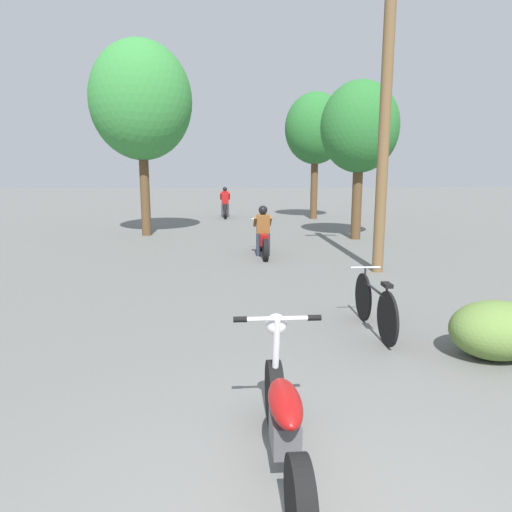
% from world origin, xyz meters
% --- Properties ---
extents(utility_pole, '(1.10, 0.24, 7.40)m').
position_xyz_m(utility_pole, '(2.88, 7.57, 3.79)').
color(utility_pole, brown).
rests_on(utility_pole, ground).
extents(roadside_tree_right_near, '(2.49, 2.24, 5.02)m').
position_xyz_m(roadside_tree_right_near, '(3.80, 12.48, 3.54)').
color(roadside_tree_right_near, '#513A23').
rests_on(roadside_tree_right_near, ground).
extents(roadside_tree_right_far, '(2.78, 2.50, 5.71)m').
position_xyz_m(roadside_tree_right_far, '(3.68, 18.98, 4.08)').
color(roadside_tree_right_far, '#513A23').
rests_on(roadside_tree_right_far, ground).
extents(roadside_tree_left, '(3.38, 3.04, 6.45)m').
position_xyz_m(roadside_tree_left, '(-3.22, 13.85, 4.48)').
color(roadside_tree_left, '#513A23').
rests_on(roadside_tree_left, ground).
extents(roadside_bush, '(1.10, 0.88, 0.70)m').
position_xyz_m(roadside_bush, '(2.69, 2.78, 0.35)').
color(roadside_bush, '#5B7A38').
rests_on(roadside_bush, ground).
extents(motorcycle_foreground, '(0.72, 1.95, 1.06)m').
position_xyz_m(motorcycle_foreground, '(-0.10, 0.88, 0.40)').
color(motorcycle_foreground, black).
rests_on(motorcycle_foreground, ground).
extents(motorcycle_rider_lead, '(0.50, 2.06, 1.32)m').
position_xyz_m(motorcycle_rider_lead, '(0.50, 9.69, 0.51)').
color(motorcycle_rider_lead, black).
rests_on(motorcycle_rider_lead, ground).
extents(motorcycle_rider_far, '(0.50, 2.21, 1.46)m').
position_xyz_m(motorcycle_rider_far, '(-0.46, 19.90, 0.54)').
color(motorcycle_rider_far, black).
rests_on(motorcycle_rider_far, ground).
extents(bicycle_parked, '(0.44, 1.75, 0.83)m').
position_xyz_m(bicycle_parked, '(1.54, 3.77, 0.38)').
color(bicycle_parked, black).
rests_on(bicycle_parked, ground).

